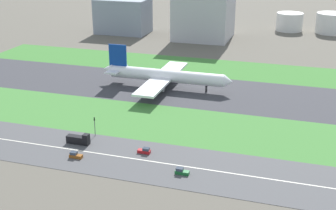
# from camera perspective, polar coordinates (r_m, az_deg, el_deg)

# --- Properties ---
(ground_plane) EXTENTS (800.00, 800.00, 0.00)m
(ground_plane) POSITION_cam_1_polar(r_m,az_deg,el_deg) (214.30, 4.98, 1.60)
(ground_plane) COLOR #5B564C
(runway) EXTENTS (280.00, 46.00, 0.10)m
(runway) POSITION_cam_1_polar(r_m,az_deg,el_deg) (214.28, 4.98, 1.61)
(runway) COLOR #38383D
(runway) RESTS_ON ground_plane
(grass_median_north) EXTENTS (280.00, 36.00, 0.10)m
(grass_median_north) POSITION_cam_1_polar(r_m,az_deg,el_deg) (252.63, 7.02, 4.54)
(grass_median_north) COLOR #3D7A33
(grass_median_north) RESTS_ON ground_plane
(grass_median_south) EXTENTS (280.00, 36.00, 0.10)m
(grass_median_south) POSITION_cam_1_polar(r_m,az_deg,el_deg) (177.12, 2.06, -2.57)
(grass_median_south) COLOR #427F38
(grass_median_south) RESTS_ON ground_plane
(highway) EXTENTS (280.00, 28.00, 0.10)m
(highway) POSITION_cam_1_polar(r_m,az_deg,el_deg) (149.53, -1.22, -7.25)
(highway) COLOR #4C4C4F
(highway) RESTS_ON ground_plane
(highway_centerline) EXTENTS (266.00, 0.50, 0.01)m
(highway_centerline) POSITION_cam_1_polar(r_m,az_deg,el_deg) (149.50, -1.22, -7.23)
(highway_centerline) COLOR silver
(highway_centerline) RESTS_ON highway
(airliner) EXTENTS (65.00, 56.00, 19.70)m
(airliner) POSITION_cam_1_polar(r_m,az_deg,el_deg) (217.73, -0.60, 3.72)
(airliner) COLOR white
(airliner) RESTS_ON runway
(car_0) EXTENTS (4.40, 1.80, 2.00)m
(car_0) POSITION_cam_1_polar(r_m,az_deg,el_deg) (155.25, -11.58, -6.22)
(car_0) COLOR brown
(car_0) RESTS_ON highway
(car_2) EXTENTS (4.40, 1.80, 2.00)m
(car_2) POSITION_cam_1_polar(r_m,az_deg,el_deg) (142.53, 1.70, -8.36)
(car_2) COLOR #19662D
(car_2) RESTS_ON highway
(truck_0) EXTENTS (8.40, 2.50, 4.00)m
(truck_0) POSITION_cam_1_polar(r_m,az_deg,el_deg) (164.51, -11.16, -4.28)
(truck_0) COLOR black
(truck_0) RESTS_ON highway
(car_1) EXTENTS (4.40, 1.80, 2.00)m
(car_1) POSITION_cam_1_polar(r_m,az_deg,el_deg) (155.28, -2.97, -5.78)
(car_1) COLOR #B2191E
(car_1) RESTS_ON highway
(traffic_light) EXTENTS (0.36, 0.50, 7.20)m
(traffic_light) POSITION_cam_1_polar(r_m,az_deg,el_deg) (168.78, -9.21, -2.51)
(traffic_light) COLOR #4C4C51
(traffic_light) RESTS_ON highway
(terminal_building) EXTENTS (37.88, 25.07, 25.06)m
(terminal_building) POSITION_cam_1_polar(r_m,az_deg,el_deg) (343.70, -5.68, 11.09)
(terminal_building) COLOR gray
(terminal_building) RESTS_ON ground_plane
(hangar_building) EXTENTS (37.76, 39.11, 42.02)m
(hangar_building) POSITION_cam_1_polar(r_m,az_deg,el_deg) (323.64, 4.57, 12.04)
(hangar_building) COLOR #B2B2B7
(hangar_building) RESTS_ON ground_plane
(fuel_tank_west) EXTENTS (19.86, 19.86, 13.51)m
(fuel_tank_west) POSITION_cam_1_polar(r_m,az_deg,el_deg) (362.81, 15.04, 10.08)
(fuel_tank_west) COLOR silver
(fuel_tank_west) RESTS_ON ground_plane
(fuel_tank_centre) EXTENTS (22.13, 22.13, 14.88)m
(fuel_tank_centre) POSITION_cam_1_polar(r_m,az_deg,el_deg) (362.75, 19.85, 9.67)
(fuel_tank_centre) COLOR silver
(fuel_tank_centre) RESTS_ON ground_plane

